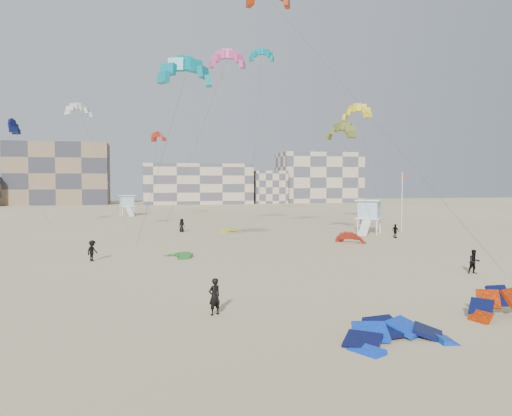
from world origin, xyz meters
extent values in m
plane|color=#D0C18C|center=(0.00, 0.00, 0.00)|extent=(320.00, 320.00, 0.00)
imported|color=black|center=(-3.33, 2.21, 0.92)|extent=(0.80, 0.70, 1.84)
imported|color=black|center=(16.49, 9.02, 0.87)|extent=(0.91, 0.75, 1.74)
imported|color=black|center=(-10.81, 21.22, 0.88)|extent=(1.17, 1.30, 1.75)
imported|color=black|center=(22.31, 31.01, 0.83)|extent=(0.74, 1.05, 1.65)
imported|color=black|center=(-1.56, 44.01, 0.88)|extent=(1.01, 0.86, 1.76)
imported|color=black|center=(27.17, 50.63, 0.80)|extent=(0.86, 1.56, 1.60)
cylinder|color=#3F3F3F|center=(-5.20, 20.68, 8.10)|extent=(4.06, 4.79, 14.20)
cylinder|color=#3F3F3F|center=(10.08, 14.48, 12.61)|extent=(9.51, 21.25, 23.25)
cylinder|color=#3F3F3F|center=(-10.76, 35.03, 7.88)|extent=(5.82, 8.17, 13.77)
cylinder|color=#3F3F3F|center=(0.05, 42.07, 11.12)|extent=(7.09, 7.78, 20.25)
cylinder|color=#3F3F3F|center=(17.27, 30.49, 6.58)|extent=(4.41, 0.07, 11.17)
cylinder|color=#3F3F3F|center=(27.13, 47.80, 8.75)|extent=(7.02, 5.49, 15.51)
cylinder|color=#3F3F3F|center=(-20.86, 49.00, 7.53)|extent=(5.74, 7.78, 13.08)
cylinder|color=#3F3F3F|center=(11.83, 58.59, 14.68)|extent=(4.20, 8.56, 27.36)
cylinder|color=#3F3F3F|center=(-4.87, 62.65, 7.66)|extent=(2.34, 8.31, 13.32)
cube|color=white|center=(21.46, 36.21, 1.99)|extent=(4.17, 4.17, 0.15)
cube|color=#A6C7E3|center=(21.46, 36.21, 3.13)|extent=(3.43, 3.43, 2.13)
cube|color=white|center=(21.46, 36.21, 4.28)|extent=(4.32, 4.32, 0.17)
cube|color=white|center=(21.46, 33.33, 0.96)|extent=(2.66, 3.06, 1.76)
cube|color=white|center=(-9.40, 78.01, 1.84)|extent=(3.34, 3.34, 0.14)
cube|color=#A6C7E3|center=(-9.40, 78.01, 2.90)|extent=(2.74, 2.74, 1.97)
cube|color=white|center=(-9.40, 78.01, 3.97)|extent=(3.46, 3.46, 0.16)
cube|color=white|center=(-9.40, 75.35, 0.89)|extent=(1.62, 2.95, 1.63)
cylinder|color=white|center=(26.07, 36.26, 3.92)|extent=(0.10, 0.10, 7.85)
cube|color=#B73C18|center=(26.37, 36.26, 7.36)|extent=(0.59, 0.02, 0.39)
cube|color=#856C50|center=(-30.00, 134.00, 9.00)|extent=(28.00, 14.00, 18.00)
cube|color=#CDB296|center=(10.00, 130.00, 6.00)|extent=(32.00, 16.00, 12.00)
cube|color=#CDB296|center=(50.00, 132.00, 8.00)|extent=(26.00, 14.00, 16.00)
cube|color=#CDB296|center=(32.00, 128.00, 5.00)|extent=(10.00, 10.00, 10.00)
camera|label=1|loc=(-6.86, -22.07, 6.60)|focal=35.00mm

